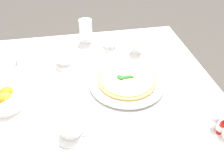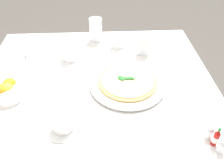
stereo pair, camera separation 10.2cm
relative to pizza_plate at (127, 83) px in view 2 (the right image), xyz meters
name	(u,v)px [view 2 (the right image)]	position (x,y,z in m)	size (l,w,h in m)	color
dining_table	(98,112)	(-0.02, 0.14, -0.15)	(1.07, 1.07, 0.75)	white
pizza_plate	(127,83)	(0.00, 0.00, 0.00)	(0.33, 0.33, 0.02)	white
pizza	(128,81)	(0.00, 0.00, 0.01)	(0.26, 0.26, 0.02)	#DBAD60
coffee_cup_far_left	(63,123)	(-0.23, 0.26, 0.02)	(0.13, 0.13, 0.06)	white
coffee_cup_left_edge	(70,55)	(0.21, 0.27, 0.02)	(0.13, 0.13, 0.07)	white
coffee_cup_back_corner	(118,42)	(0.33, 0.02, 0.02)	(0.13, 0.13, 0.07)	white
water_glass_center_back	(97,31)	(0.42, 0.13, 0.05)	(0.07, 0.07, 0.13)	white
water_glass_near_left	(144,46)	(0.26, -0.11, 0.03)	(0.06, 0.06, 0.10)	white
citrus_bowl	(7,90)	(-0.04, 0.51, 0.02)	(0.15, 0.15, 0.07)	white
hot_sauce_bottle	(216,138)	(-0.33, -0.26, 0.02)	(0.02, 0.02, 0.08)	#B7140F
salt_shaker	(209,133)	(-0.30, -0.25, 0.01)	(0.03, 0.03, 0.06)	white
pepper_shaker	(222,146)	(-0.35, -0.27, 0.01)	(0.03, 0.03, 0.06)	white
menu_card	(27,48)	(0.29, 0.50, 0.02)	(0.09, 0.01, 0.06)	white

